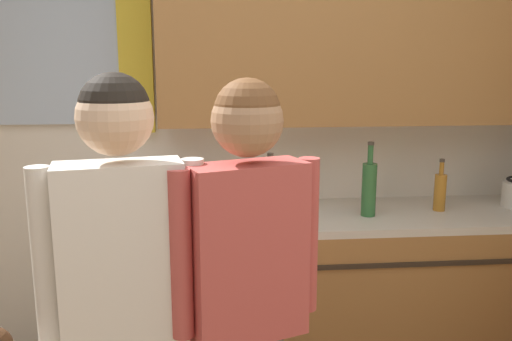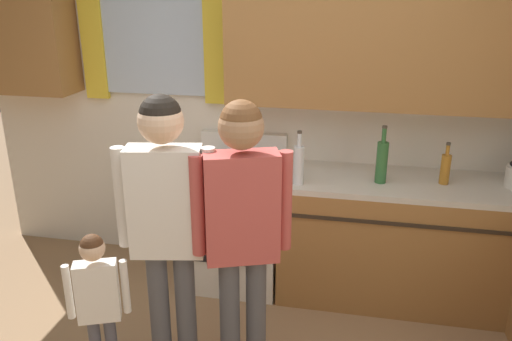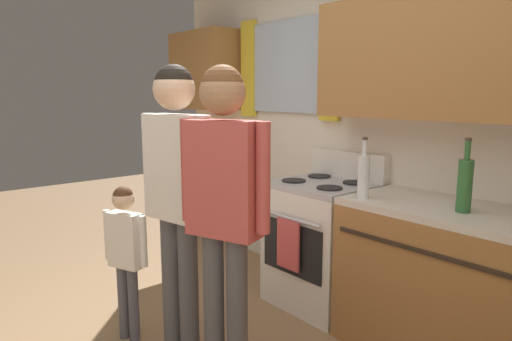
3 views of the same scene
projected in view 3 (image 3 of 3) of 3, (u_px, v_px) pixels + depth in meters
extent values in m
cube|color=silver|center=(381.00, 125.00, 3.19)|extent=(4.60, 0.10, 2.60)
cube|color=silver|center=(287.00, 67.00, 3.74)|extent=(0.79, 0.03, 0.75)
cube|color=yellow|center=(249.00, 69.00, 4.10)|extent=(0.18, 0.04, 0.85)
cube|color=yellow|center=(331.00, 64.00, 3.37)|extent=(0.18, 0.04, 0.85)
cube|color=#9E6B38|center=(204.00, 71.00, 4.41)|extent=(0.80, 0.32, 0.74)
cube|color=silver|center=(322.00, 246.00, 3.26)|extent=(0.66, 0.62, 0.86)
cube|color=black|center=(292.00, 249.00, 3.05)|extent=(0.54, 0.01, 0.36)
cylinder|color=#ADADB2|center=(289.00, 218.00, 3.00)|extent=(0.54, 0.02, 0.02)
cube|color=#ADADB2|center=(324.00, 185.00, 3.18)|extent=(0.66, 0.62, 0.04)
cube|color=silver|center=(349.00, 165.00, 3.34)|extent=(0.66, 0.08, 0.20)
cylinder|color=black|center=(294.00, 181.00, 3.22)|extent=(0.17, 0.17, 0.01)
cylinder|color=black|center=(329.00, 188.00, 2.97)|extent=(0.17, 0.17, 0.01)
cylinder|color=black|center=(319.00, 176.00, 3.39)|extent=(0.17, 0.17, 0.01)
cylinder|color=black|center=(355.00, 183.00, 3.14)|extent=(0.17, 0.17, 0.01)
cube|color=#CC4C4C|center=(288.00, 245.00, 3.02)|extent=(0.20, 0.02, 0.34)
cylinder|color=silver|center=(363.00, 177.00, 2.68)|extent=(0.07, 0.07, 0.26)
cylinder|color=silver|center=(365.00, 148.00, 2.65)|extent=(0.03, 0.03, 0.09)
cylinder|color=#3F382D|center=(365.00, 138.00, 2.64)|extent=(0.03, 0.03, 0.02)
cylinder|color=#2D6633|center=(465.00, 186.00, 2.36)|extent=(0.08, 0.08, 0.28)
cylinder|color=#2D6633|center=(468.00, 150.00, 2.33)|extent=(0.03, 0.03, 0.10)
cylinder|color=#3F382D|center=(468.00, 139.00, 2.32)|extent=(0.03, 0.03, 0.02)
cylinder|color=#4C4C51|center=(189.00, 291.00, 2.56)|extent=(0.11, 0.11, 0.82)
cylinder|color=#4C4C51|center=(172.00, 284.00, 2.65)|extent=(0.11, 0.11, 0.82)
cube|color=white|center=(176.00, 167.00, 2.49)|extent=(0.40, 0.23, 0.58)
cylinder|color=white|center=(205.00, 167.00, 2.35)|extent=(0.07, 0.07, 0.54)
cylinder|color=white|center=(150.00, 160.00, 2.62)|extent=(0.07, 0.07, 0.54)
sphere|color=beige|center=(174.00, 89.00, 2.42)|extent=(0.23, 0.23, 0.23)
sphere|color=black|center=(174.00, 84.00, 2.41)|extent=(0.21, 0.21, 0.21)
cylinder|color=#4C4C51|center=(237.00, 314.00, 2.30)|extent=(0.11, 0.11, 0.82)
cylinder|color=#4C4C51|center=(214.00, 307.00, 2.37)|extent=(0.11, 0.11, 0.82)
cube|color=#BF4C47|center=(224.00, 179.00, 2.22)|extent=(0.41, 0.28, 0.58)
cylinder|color=#BF4C47|center=(263.00, 178.00, 2.11)|extent=(0.07, 0.07, 0.53)
cylinder|color=#BF4C47|center=(188.00, 170.00, 2.33)|extent=(0.07, 0.07, 0.53)
sphere|color=#A87A56|center=(223.00, 92.00, 2.15)|extent=(0.22, 0.22, 0.22)
sphere|color=brown|center=(223.00, 86.00, 2.15)|extent=(0.21, 0.21, 0.21)
cylinder|color=#4C4C56|center=(134.00, 305.00, 2.77)|extent=(0.06, 0.06, 0.48)
cylinder|color=#4C4C56|center=(123.00, 302.00, 2.81)|extent=(0.06, 0.06, 0.48)
cube|color=white|center=(125.00, 240.00, 2.72)|extent=(0.24, 0.17, 0.34)
cylinder|color=white|center=(144.00, 241.00, 2.65)|extent=(0.04, 0.04, 0.31)
cylinder|color=white|center=(108.00, 234.00, 2.79)|extent=(0.04, 0.04, 0.31)
sphere|color=beige|center=(123.00, 199.00, 2.68)|extent=(0.13, 0.13, 0.13)
sphere|color=#4C2D19|center=(123.00, 196.00, 2.68)|extent=(0.12, 0.12, 0.12)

